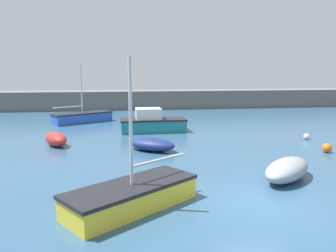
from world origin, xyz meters
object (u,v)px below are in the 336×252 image
rowboat_white_midwater (152,144)px  sailboat_twin_hulled (83,117)px  fishing_dinghy_green (56,139)px  open_tender_yellow (287,170)px  mooring_buoy_white (306,136)px  motorboat_with_cabin (152,123)px  mooring_buoy_orange (327,148)px  sailboat_short_mast (132,195)px

rowboat_white_midwater → sailboat_twin_hulled: size_ratio=0.60×
fishing_dinghy_green → open_tender_yellow: 13.19m
rowboat_white_midwater → mooring_buoy_white: rowboat_white_midwater is taller
motorboat_with_cabin → mooring_buoy_orange: bearing=-42.0°
mooring_buoy_white → mooring_buoy_orange: bearing=-104.1°
rowboat_white_midwater → fishing_dinghy_green: bearing=-163.9°
sailboat_short_mast → open_tender_yellow: bearing=160.6°
sailboat_short_mast → rowboat_white_midwater: bearing=-136.1°
rowboat_white_midwater → motorboat_with_cabin: (0.59, 5.86, 0.30)m
sailboat_short_mast → mooring_buoy_orange: (10.90, 5.93, -0.18)m
sailboat_twin_hulled → mooring_buoy_white: 18.07m
fishing_dinghy_green → rowboat_white_midwater: bearing=40.8°
fishing_dinghy_green → mooring_buoy_orange: size_ratio=4.68×
rowboat_white_midwater → sailboat_twin_hulled: (-5.01, 11.08, 0.11)m
rowboat_white_midwater → fishing_dinghy_green: fishing_dinghy_green is taller
rowboat_white_midwater → mooring_buoy_orange: 9.70m
sailboat_short_mast → mooring_buoy_white: sailboat_short_mast is taller
open_tender_yellow → mooring_buoy_orange: size_ratio=6.32×
fishing_dinghy_green → sailboat_twin_hulled: (0.56, 9.09, 0.06)m
fishing_dinghy_green → motorboat_with_cabin: (6.16, 3.86, 0.26)m
open_tender_yellow → mooring_buoy_white: 9.23m
sailboat_short_mast → sailboat_twin_hulled: sailboat_twin_hulled is taller
sailboat_twin_hulled → motorboat_with_cabin: (5.59, -5.23, 0.20)m
motorboat_with_cabin → mooring_buoy_white: (9.81, -4.21, -0.48)m
mooring_buoy_orange → motorboat_with_cabin: bearing=139.3°
mooring_buoy_orange → fishing_dinghy_green: bearing=165.8°
sailboat_twin_hulled → open_tender_yellow: bearing=-89.6°
motorboat_with_cabin → mooring_buoy_orange: (8.93, -7.69, -0.41)m
sailboat_short_mast → rowboat_white_midwater: 7.88m
sailboat_twin_hulled → mooring_buoy_white: size_ratio=13.57×
sailboat_twin_hulled → sailboat_short_mast: bearing=-109.4°
open_tender_yellow → fishing_dinghy_green: bearing=-78.4°
mooring_buoy_orange → mooring_buoy_white: size_ratio=1.35×
sailboat_short_mast → mooring_buoy_white: bearing=-177.4°
mooring_buoy_white → sailboat_short_mast: bearing=-141.4°
fishing_dinghy_green → mooring_buoy_orange: bearing=46.3°
sailboat_twin_hulled → mooring_buoy_orange: size_ratio=10.05×
fishing_dinghy_green → mooring_buoy_white: fishing_dinghy_green is taller
rowboat_white_midwater → mooring_buoy_white: bearing=44.9°
motorboat_with_cabin → mooring_buoy_white: size_ratio=12.73×
sailboat_twin_hulled → motorboat_with_cabin: bearing=-73.3°
sailboat_short_mast → rowboat_white_midwater: sailboat_short_mast is taller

